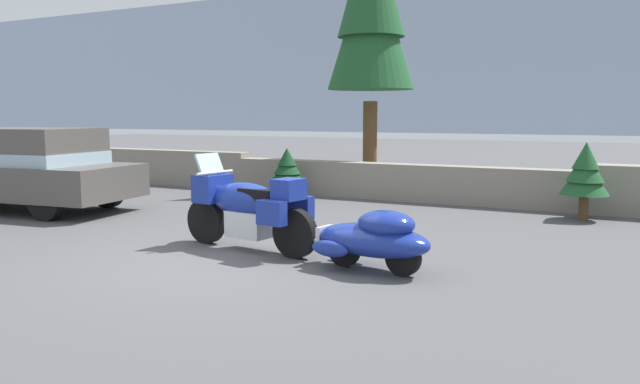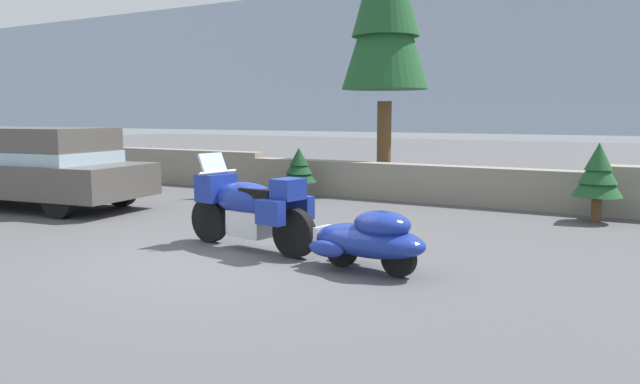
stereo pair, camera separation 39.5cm
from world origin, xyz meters
name	(u,v)px [view 2 (the right image)]	position (x,y,z in m)	size (l,w,h in m)	color
ground_plane	(224,258)	(0.00, 0.00, 0.00)	(80.00, 80.00, 0.00)	#4C4C4F
stone_guard_wall	(445,182)	(0.87, 6.41, 0.45)	(24.00, 0.60, 0.95)	gray
distant_ridgeline	(639,73)	(0.00, 96.43, 8.00)	(240.00, 80.00, 16.00)	#99A8BF
touring_motorcycle	(249,206)	(-0.04, 0.63, 0.62)	(2.31, 0.93, 1.33)	black
car_shaped_trailer	(370,238)	(1.97, 0.34, 0.41)	(2.23, 0.92, 0.76)	black
suv_at_left_edge	(38,167)	(-6.09, 1.63, 0.84)	(5.01, 2.54, 1.63)	black
pine_sapling_near	(598,173)	(3.95, 5.47, 0.88)	(0.85, 0.85, 1.41)	brown
pine_sapling_farther	(299,167)	(-2.25, 5.49, 0.72)	(0.80, 0.80, 1.15)	brown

